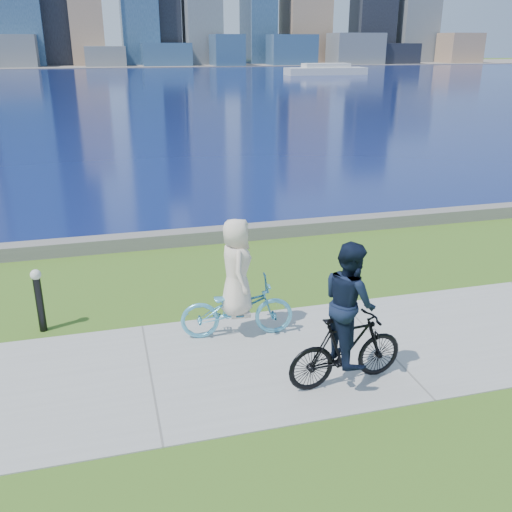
{
  "coord_description": "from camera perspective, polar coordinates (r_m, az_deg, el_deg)",
  "views": [
    {
      "loc": [
        -0.4,
        -7.94,
        4.98
      ],
      "look_at": [
        2.27,
        2.01,
        1.1
      ],
      "focal_mm": 40.0,
      "sensor_mm": 36.0,
      "label": 1
    }
  ],
  "objects": [
    {
      "name": "ground",
      "position": [
        9.38,
        -10.47,
        -11.82
      ],
      "size": [
        320.0,
        320.0,
        0.0
      ],
      "primitive_type": "plane",
      "color": "#385F19",
      "rests_on": "ground"
    },
    {
      "name": "concrete_path",
      "position": [
        9.38,
        -10.48,
        -11.76
      ],
      "size": [
        80.0,
        3.5,
        0.02
      ],
      "primitive_type": "cube",
      "color": "#9B9B96",
      "rests_on": "ground"
    },
    {
      "name": "seawall",
      "position": [
        14.94,
        -12.67,
        1.36
      ],
      "size": [
        90.0,
        0.5,
        0.35
      ],
      "primitive_type": "cube",
      "color": "slate",
      "rests_on": "ground"
    },
    {
      "name": "bay_water",
      "position": [
        80.1,
        -15.33,
        16.4
      ],
      "size": [
        320.0,
        131.0,
        0.01
      ],
      "primitive_type": "cube",
      "color": "#0B164A",
      "rests_on": "ground"
    },
    {
      "name": "far_shore",
      "position": [
        138.03,
        -15.61,
        17.9
      ],
      "size": [
        320.0,
        30.0,
        0.12
      ],
      "primitive_type": "cube",
      "color": "slate",
      "rests_on": "ground"
    },
    {
      "name": "ferry_far",
      "position": [
        96.09,
        6.98,
        17.98
      ],
      "size": [
        12.96,
        3.7,
        1.76
      ],
      "color": "silver",
      "rests_on": "ground"
    },
    {
      "name": "bollard_lamp",
      "position": [
        10.99,
        -20.9,
        -3.78
      ],
      "size": [
        0.19,
        0.19,
        1.21
      ],
      "color": "black",
      "rests_on": "ground"
    },
    {
      "name": "cyclist_woman",
      "position": [
        10.04,
        -1.93,
        -3.79
      ],
      "size": [
        0.92,
        2.08,
        2.18
      ],
      "rotation": [
        0.0,
        0.0,
        1.46
      ],
      "color": "#59B5D8",
      "rests_on": "ground"
    },
    {
      "name": "cyclist_man",
      "position": [
        8.7,
        9.16,
        -6.98
      ],
      "size": [
        0.79,
        1.95,
        2.31
      ],
      "rotation": [
        0.0,
        0.0,
        1.67
      ],
      "color": "black",
      "rests_on": "ground"
    }
  ]
}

